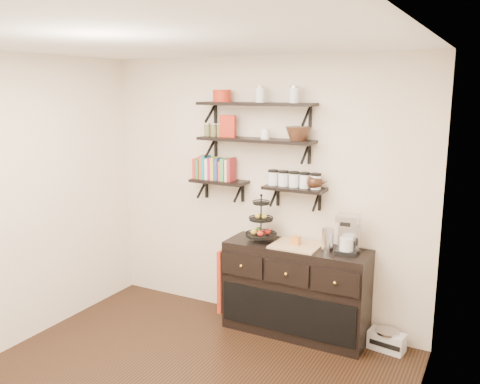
{
  "coord_description": "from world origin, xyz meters",
  "views": [
    {
      "loc": [
        2.19,
        -2.86,
        2.38
      ],
      "look_at": [
        0.08,
        1.15,
        1.45
      ],
      "focal_mm": 38.0,
      "sensor_mm": 36.0,
      "label": 1
    }
  ],
  "objects_px": {
    "radio": "(387,340)",
    "coffee_maker": "(348,235)",
    "sideboard": "(296,290)",
    "fruit_stand": "(261,225)"
  },
  "relations": [
    {
      "from": "sideboard",
      "to": "fruit_stand",
      "type": "relative_size",
      "value": 3.1
    },
    {
      "from": "coffee_maker",
      "to": "radio",
      "type": "xyz_separation_m",
      "value": [
        0.39,
        0.05,
        -0.98
      ]
    },
    {
      "from": "sideboard",
      "to": "coffee_maker",
      "type": "bearing_deg",
      "value": 2.91
    },
    {
      "from": "sideboard",
      "to": "fruit_stand",
      "type": "distance_m",
      "value": 0.71
    },
    {
      "from": "sideboard",
      "to": "coffee_maker",
      "type": "height_order",
      "value": "coffee_maker"
    },
    {
      "from": "radio",
      "to": "coffee_maker",
      "type": "bearing_deg",
      "value": -164.07
    },
    {
      "from": "coffee_maker",
      "to": "fruit_stand",
      "type": "bearing_deg",
      "value": 178.44
    },
    {
      "from": "fruit_stand",
      "to": "radio",
      "type": "bearing_deg",
      "value": 3.43
    },
    {
      "from": "fruit_stand",
      "to": "coffee_maker",
      "type": "distance_m",
      "value": 0.87
    },
    {
      "from": "sideboard",
      "to": "radio",
      "type": "xyz_separation_m",
      "value": [
        0.88,
        0.08,
        -0.36
      ]
    }
  ]
}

